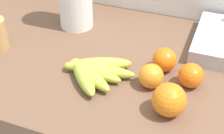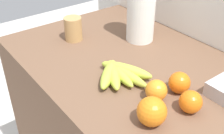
{
  "view_description": "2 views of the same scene",
  "coord_description": "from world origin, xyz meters",
  "px_view_note": "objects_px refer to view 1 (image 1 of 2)",
  "views": [
    {
      "loc": [
        0.1,
        -0.76,
        1.44
      ],
      "look_at": [
        -0.16,
        -0.09,
        0.92
      ],
      "focal_mm": 52.37,
      "sensor_mm": 36.0,
      "label": 1
    },
    {
      "loc": [
        0.42,
        -0.61,
        1.44
      ],
      "look_at": [
        -0.22,
        -0.12,
        0.93
      ],
      "focal_mm": 46.1,
      "sensor_mm": 36.0,
      "label": 2
    }
  ],
  "objects_px": {
    "orange_center": "(169,100)",
    "orange_far_right": "(151,76)",
    "banana_bunch": "(93,71)",
    "orange_back_left": "(191,76)",
    "orange_front": "(165,60)"
  },
  "relations": [
    {
      "from": "orange_back_left",
      "to": "orange_front",
      "type": "relative_size",
      "value": 0.98
    },
    {
      "from": "orange_center",
      "to": "orange_back_left",
      "type": "height_order",
      "value": "orange_center"
    },
    {
      "from": "orange_front",
      "to": "orange_far_right",
      "type": "bearing_deg",
      "value": -100.14
    },
    {
      "from": "orange_back_left",
      "to": "orange_center",
      "type": "bearing_deg",
      "value": -103.87
    },
    {
      "from": "banana_bunch",
      "to": "orange_far_right",
      "type": "relative_size",
      "value": 3.13
    },
    {
      "from": "orange_front",
      "to": "banana_bunch",
      "type": "bearing_deg",
      "value": -149.05
    },
    {
      "from": "orange_far_right",
      "to": "orange_back_left",
      "type": "bearing_deg",
      "value": 22.2
    },
    {
      "from": "orange_center",
      "to": "orange_back_left",
      "type": "bearing_deg",
      "value": 76.13
    },
    {
      "from": "banana_bunch",
      "to": "orange_back_left",
      "type": "xyz_separation_m",
      "value": [
        0.26,
        0.06,
        0.01
      ]
    },
    {
      "from": "banana_bunch",
      "to": "orange_back_left",
      "type": "distance_m",
      "value": 0.26
    },
    {
      "from": "banana_bunch",
      "to": "orange_front",
      "type": "relative_size",
      "value": 3.03
    },
    {
      "from": "banana_bunch",
      "to": "orange_center",
      "type": "bearing_deg",
      "value": -16.05
    },
    {
      "from": "orange_far_right",
      "to": "orange_center",
      "type": "bearing_deg",
      "value": -51.39
    },
    {
      "from": "orange_center",
      "to": "orange_far_right",
      "type": "distance_m",
      "value": 0.11
    },
    {
      "from": "orange_far_right",
      "to": "orange_front",
      "type": "relative_size",
      "value": 0.97
    }
  ]
}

